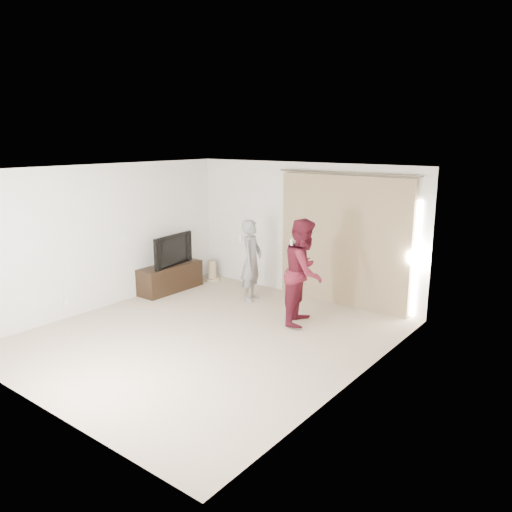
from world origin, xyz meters
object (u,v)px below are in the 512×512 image
Objects in this scene: tv_console at (170,278)px; person_man at (252,260)px; tv at (169,250)px; person_woman at (304,272)px.

person_man reaches higher than tv_console.
tv_console is 1.27× the size of tv.
person_man is 0.88× the size of person_woman.
person_woman reaches higher than tv.
tv_console is 1.84m from person_man.
tv is 3.12m from person_woman.
tv is (0.00, -0.00, 0.59)m from tv_console.
person_woman is (3.12, 0.11, 0.03)m from tv.
person_man is (1.68, 0.54, 0.51)m from tv_console.
person_man is (1.68, 0.54, -0.08)m from tv.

